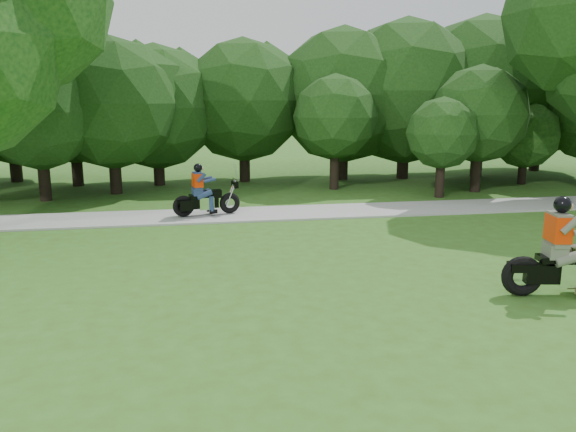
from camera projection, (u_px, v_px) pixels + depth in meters
name	position (u px, v px, depth m)	size (l,w,h in m)	color
ground	(437.00, 296.00, 10.33)	(100.00, 100.00, 0.00)	#385819
walkway	(329.00, 211.00, 18.03)	(60.00, 2.20, 0.06)	gray
tree_line	(311.00, 100.00, 24.00)	(39.82, 11.42, 7.37)	black
chopper_motorcycle	(567.00, 260.00, 10.20)	(2.60, 0.94, 1.87)	black
touring_motorcycle	(203.00, 197.00, 17.15)	(2.10, 0.91, 1.61)	black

